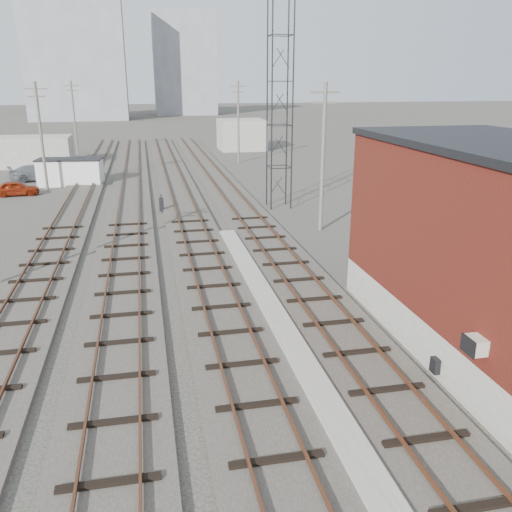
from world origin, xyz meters
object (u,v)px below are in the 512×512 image
object	(u,v)px
car_red	(16,188)
car_grey	(37,173)
site_trailer	(71,172)
switch_stand	(161,204)
car_silver	(45,169)

from	to	relation	value
car_red	car_grey	distance (m)	7.07
car_red	site_trailer	bearing A→B (deg)	-48.36
switch_stand	car_grey	size ratio (longest dim) A/B	0.25
switch_stand	car_silver	distance (m)	21.03
car_red	car_silver	world-z (taller)	car_silver
site_trailer	car_grey	size ratio (longest dim) A/B	1.19
switch_stand	site_trailer	xyz separation A→B (m)	(-7.57, 12.34, 0.62)
car_grey	site_trailer	bearing A→B (deg)	-148.38
car_silver	switch_stand	bearing A→B (deg)	-137.91
car_silver	site_trailer	bearing A→B (deg)	-140.01
switch_stand	car_silver	xyz separation A→B (m)	(-10.70, 18.10, 0.09)
car_red	car_grey	xyz separation A→B (m)	(0.47, 7.05, 0.12)
car_silver	car_grey	distance (m)	2.72
site_trailer	car_grey	distance (m)	4.62
car_grey	car_red	bearing A→B (deg)	159.51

